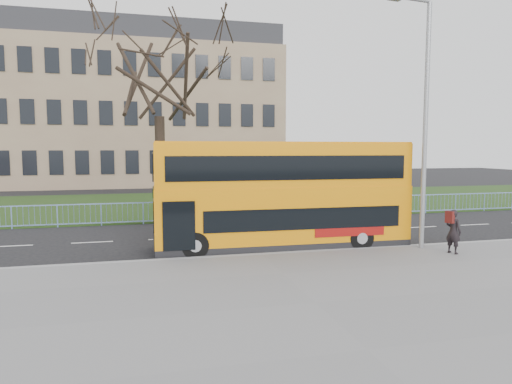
# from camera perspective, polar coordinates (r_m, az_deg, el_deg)

# --- Properties ---
(ground) EXTENTS (120.00, 120.00, 0.00)m
(ground) POSITION_cam_1_polar(r_m,az_deg,el_deg) (17.51, -0.63, -6.98)
(ground) COLOR black
(ground) RESTS_ON ground
(pavement) EXTENTS (80.00, 10.50, 0.12)m
(pavement) POSITION_cam_1_polar(r_m,az_deg,el_deg) (11.27, 7.41, -13.84)
(pavement) COLOR slate
(pavement) RESTS_ON ground
(kerb) EXTENTS (80.00, 0.20, 0.14)m
(kerb) POSITION_cam_1_polar(r_m,az_deg,el_deg) (16.03, 0.64, -7.90)
(kerb) COLOR gray
(kerb) RESTS_ON ground
(grass_verge) EXTENTS (80.00, 15.40, 0.08)m
(grass_verge) POSITION_cam_1_polar(r_m,az_deg,el_deg) (31.42, -6.55, -1.39)
(grass_verge) COLOR #1F3714
(grass_verge) RESTS_ON ground
(guard_railing) EXTENTS (40.00, 0.12, 1.10)m
(guard_railing) POSITION_cam_1_polar(r_m,az_deg,el_deg) (23.79, -4.23, -2.33)
(guard_railing) COLOR #7A9AD9
(guard_railing) RESTS_ON ground
(bare_tree) EXTENTS (9.16, 9.16, 13.09)m
(bare_tree) POSITION_cam_1_polar(r_m,az_deg,el_deg) (26.82, -12.02, 11.45)
(bare_tree) COLOR black
(bare_tree) RESTS_ON grass_verge
(civic_building) EXTENTS (30.00, 15.00, 14.00)m
(civic_building) POSITION_cam_1_polar(r_m,az_deg,el_deg) (51.77, -15.13, 8.86)
(civic_building) COLOR #8B7058
(civic_building) RESTS_ON ground
(yellow_bus) EXTENTS (9.51, 2.47, 3.96)m
(yellow_bus) POSITION_cam_1_polar(r_m,az_deg,el_deg) (17.16, 3.33, -0.05)
(yellow_bus) COLOR orange
(yellow_bus) RESTS_ON ground
(pedestrian) EXTENTS (0.53, 0.65, 1.55)m
(pedestrian) POSITION_cam_1_polar(r_m,az_deg,el_deg) (17.35, 23.44, -4.55)
(pedestrian) COLOR black
(pedestrian) RESTS_ON pavement
(street_lamp) EXTENTS (1.87, 0.43, 8.84)m
(street_lamp) POSITION_cam_1_polar(r_m,az_deg,el_deg) (17.63, 20.18, 9.01)
(street_lamp) COLOR gray
(street_lamp) RESTS_ON pavement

